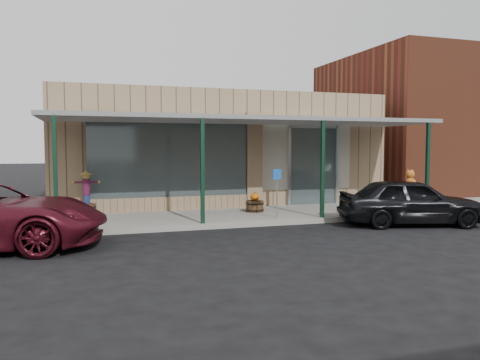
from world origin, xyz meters
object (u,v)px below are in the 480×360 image
object	(u,v)px
barrel_pumpkin	(255,205)
parked_sedan	(410,201)
barrel_scarecrow	(87,200)
handicap_sign	(277,187)

from	to	relation	value
barrel_pumpkin	parked_sedan	bearing A→B (deg)	-38.00
barrel_scarecrow	barrel_pumpkin	distance (m)	5.18
barrel_pumpkin	barrel_scarecrow	bearing A→B (deg)	170.44
barrel_scarecrow	barrel_pumpkin	xyz separation A→B (m)	(5.10, -0.86, -0.23)
handicap_sign	parked_sedan	size ratio (longest dim) A/B	0.34
barrel_scarecrow	handicap_sign	size ratio (longest dim) A/B	0.95
barrel_pumpkin	handicap_sign	xyz separation A→B (m)	(0.17, -1.43, 0.69)
handicap_sign	barrel_scarecrow	bearing A→B (deg)	142.11
barrel_scarecrow	parked_sedan	world-z (taller)	parked_sedan
handicap_sign	barrel_pumpkin	bearing A→B (deg)	82.52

